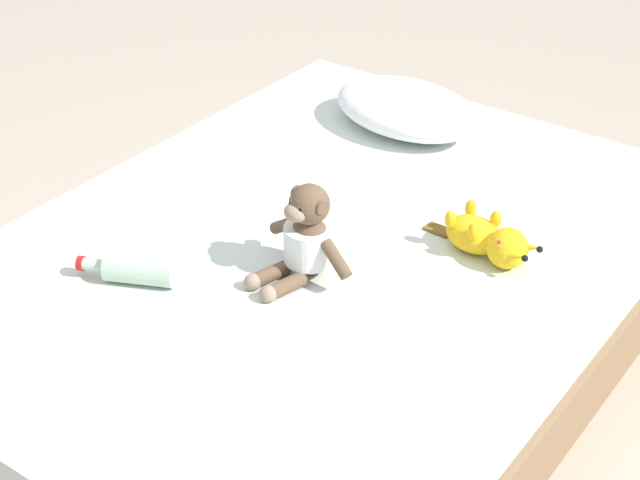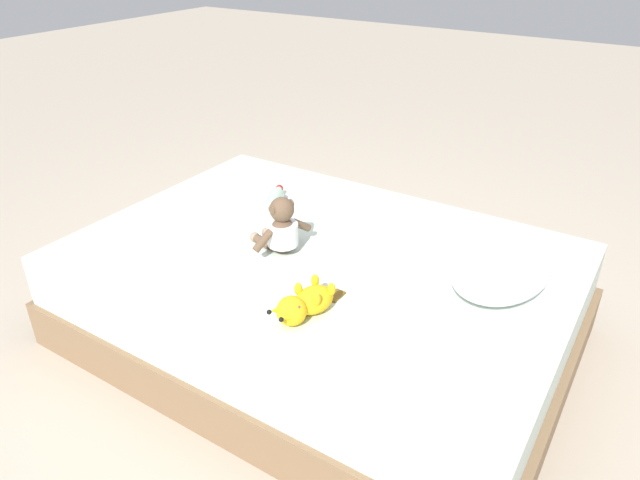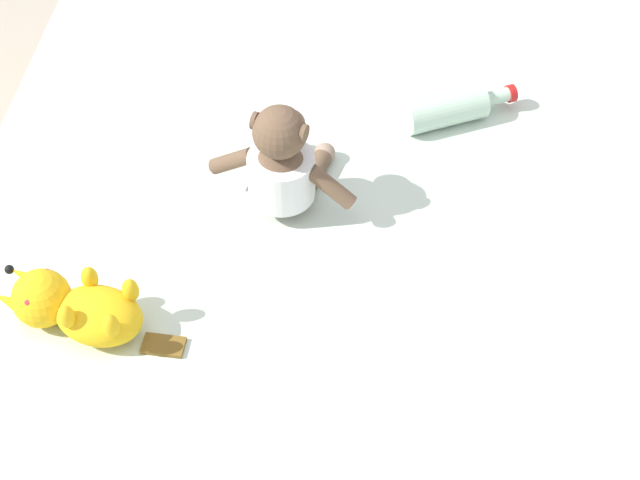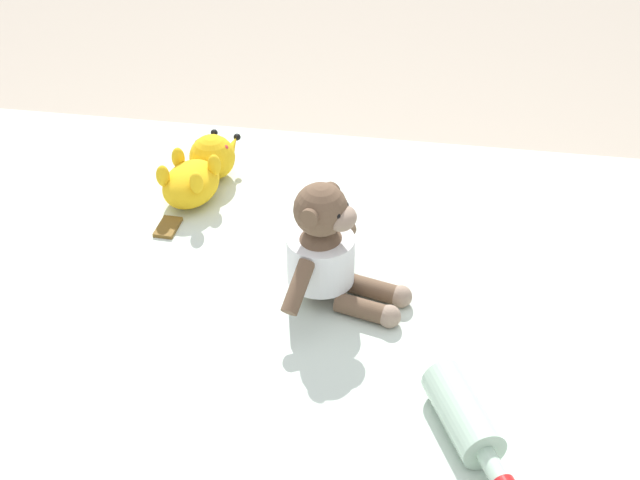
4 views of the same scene
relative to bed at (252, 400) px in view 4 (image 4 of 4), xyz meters
The scene contains 5 objects.
ground_plane 0.21m from the bed, ahead, with size 16.00×16.00×0.00m, color #B7A893.
bed is the anchor object (origin of this frame).
plush_monkey 0.35m from the bed, 58.65° to the right, with size 0.28×0.24×0.24m.
plush_yellow_creature 0.50m from the bed, 25.87° to the left, with size 0.33×0.14×0.10m.
glass_bottle 0.51m from the bed, 119.24° to the right, with size 0.23×0.15×0.07m.
Camera 4 is at (-1.20, -0.32, 1.48)m, focal length 50.93 mm.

